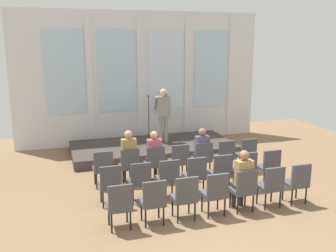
{
  "coord_description": "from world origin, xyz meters",
  "views": [
    {
      "loc": [
        -3.08,
        -6.97,
        3.52
      ],
      "look_at": [
        0.11,
        3.16,
        1.13
      ],
      "focal_mm": 40.44,
      "sensor_mm": 36.0,
      "label": 1
    }
  ],
  "objects_px": {
    "chair_r1_c6": "(269,165)",
    "chair_r1_c3": "(195,173)",
    "audience_r0_c1": "(129,154)",
    "chair_r2_c2": "(185,195)",
    "chair_r2_c5": "(271,184)",
    "chair_r0_c6": "(247,152)",
    "chair_r1_c0": "(110,182)",
    "chair_r1_c5": "(245,168)",
    "speaker": "(163,111)",
    "chair_r2_c0": "(120,203)",
    "chair_r0_c0": "(103,166)",
    "chair_r1_c1": "(140,179)",
    "chair_r0_c2": "(155,161)",
    "chair_r1_c4": "(221,170)",
    "chair_r0_c3": "(179,159)",
    "chair_r2_c3": "(215,191)",
    "audience_r0_c4": "(201,149)",
    "chair_r1_c2": "(168,176)",
    "chair_r0_c4": "(202,157)",
    "chair_r2_c4": "(244,188)",
    "audience_r2_c4": "(243,177)",
    "mic_stand": "(149,132)",
    "chair_r0_c5": "(225,155)",
    "chair_r0_c1": "(129,164)",
    "audience_r0_c2": "(154,153)",
    "chair_r2_c1": "(153,199)",
    "chair_r2_c6": "(297,181)"
  },
  "relations": [
    {
      "from": "chair_r0_c1",
      "to": "chair_r2_c5",
      "type": "relative_size",
      "value": 1.0
    },
    {
      "from": "chair_r0_c2",
      "to": "chair_r1_c3",
      "type": "height_order",
      "value": "same"
    },
    {
      "from": "audience_r0_c4",
      "to": "chair_r2_c1",
      "type": "bearing_deg",
      "value": -130.05
    },
    {
      "from": "chair_r2_c3",
      "to": "chair_r2_c6",
      "type": "height_order",
      "value": "same"
    },
    {
      "from": "chair_r1_c5",
      "to": "chair_r2_c2",
      "type": "xyz_separation_m",
      "value": [
        -1.96,
        -1.13,
        0.0
      ]
    },
    {
      "from": "audience_r0_c2",
      "to": "chair_r1_c0",
      "type": "distance_m",
      "value": 1.79
    },
    {
      "from": "audience_r0_c1",
      "to": "chair_r2_c2",
      "type": "bearing_deg",
      "value": -74.32
    },
    {
      "from": "chair_r0_c6",
      "to": "audience_r0_c2",
      "type": "bearing_deg",
      "value": 178.21
    },
    {
      "from": "mic_stand",
      "to": "chair_r0_c3",
      "type": "height_order",
      "value": "mic_stand"
    },
    {
      "from": "audience_r0_c4",
      "to": "chair_r0_c6",
      "type": "relative_size",
      "value": 1.38
    },
    {
      "from": "chair_r1_c3",
      "to": "chair_r2_c5",
      "type": "xyz_separation_m",
      "value": [
        1.31,
        -1.13,
        0.0
      ]
    },
    {
      "from": "chair_r2_c5",
      "to": "chair_r0_c6",
      "type": "bearing_deg",
      "value": 73.8
    },
    {
      "from": "chair_r0_c6",
      "to": "chair_r2_c0",
      "type": "relative_size",
      "value": 1.0
    },
    {
      "from": "chair_r1_c3",
      "to": "chair_r2_c3",
      "type": "height_order",
      "value": "same"
    },
    {
      "from": "chair_r1_c3",
      "to": "chair_r2_c0",
      "type": "bearing_deg",
      "value": -150.16
    },
    {
      "from": "speaker",
      "to": "chair_r2_c0",
      "type": "distance_m",
      "value": 5.44
    },
    {
      "from": "chair_r0_c2",
      "to": "chair_r2_c3",
      "type": "bearing_deg",
      "value": -73.8
    },
    {
      "from": "chair_r1_c2",
      "to": "chair_r2_c6",
      "type": "relative_size",
      "value": 1.0
    },
    {
      "from": "chair_r0_c4",
      "to": "chair_r1_c1",
      "type": "bearing_deg",
      "value": -150.16
    },
    {
      "from": "chair_r2_c4",
      "to": "chair_r0_c4",
      "type": "bearing_deg",
      "value": 90.0
    },
    {
      "from": "chair_r1_c1",
      "to": "chair_r2_c6",
      "type": "xyz_separation_m",
      "value": [
        3.27,
        -1.13,
        0.0
      ]
    },
    {
      "from": "chair_r1_c5",
      "to": "chair_r2_c1",
      "type": "distance_m",
      "value": 2.85
    },
    {
      "from": "chair_r0_c4",
      "to": "chair_r0_c6",
      "type": "relative_size",
      "value": 1.0
    },
    {
      "from": "audience_r0_c4",
      "to": "chair_r1_c4",
      "type": "xyz_separation_m",
      "value": [
        0.0,
        -1.21,
        -0.19
      ]
    },
    {
      "from": "chair_r0_c2",
      "to": "chair_r1_c4",
      "type": "xyz_separation_m",
      "value": [
        1.31,
        -1.13,
        0.0
      ]
    },
    {
      "from": "audience_r0_c1",
      "to": "chair_r1_c5",
      "type": "height_order",
      "value": "audience_r0_c1"
    },
    {
      "from": "chair_r2_c0",
      "to": "audience_r2_c4",
      "type": "bearing_deg",
      "value": 1.77
    },
    {
      "from": "chair_r1_c6",
      "to": "chair_r1_c3",
      "type": "bearing_deg",
      "value": 180.0
    },
    {
      "from": "chair_r1_c5",
      "to": "chair_r2_c0",
      "type": "distance_m",
      "value": 3.46
    },
    {
      "from": "chair_r0_c0",
      "to": "chair_r1_c1",
      "type": "bearing_deg",
      "value": -59.84
    },
    {
      "from": "chair_r1_c6",
      "to": "audience_r0_c1",
      "type": "bearing_deg",
      "value": 159.79
    },
    {
      "from": "mic_stand",
      "to": "chair_r1_c0",
      "type": "relative_size",
      "value": 1.65
    },
    {
      "from": "chair_r1_c0",
      "to": "chair_r1_c5",
      "type": "xyz_separation_m",
      "value": [
        3.27,
        0.0,
        0.0
      ]
    },
    {
      "from": "chair_r0_c1",
      "to": "chair_r1_c1",
      "type": "xyz_separation_m",
      "value": [
        0.0,
        -1.13,
        0.0
      ]
    },
    {
      "from": "chair_r1_c2",
      "to": "chair_r1_c4",
      "type": "distance_m",
      "value": 1.31
    },
    {
      "from": "chair_r0_c2",
      "to": "chair_r0_c3",
      "type": "distance_m",
      "value": 0.65
    },
    {
      "from": "chair_r0_c1",
      "to": "chair_r0_c4",
      "type": "bearing_deg",
      "value": 0.0
    },
    {
      "from": "mic_stand",
      "to": "chair_r0_c4",
      "type": "xyz_separation_m",
      "value": [
        0.74,
        -2.76,
        -0.09
      ]
    },
    {
      "from": "chair_r0_c2",
      "to": "chair_r0_c5",
      "type": "distance_m",
      "value": 1.96
    },
    {
      "from": "chair_r2_c0",
      "to": "chair_r1_c3",
      "type": "bearing_deg",
      "value": 29.84
    },
    {
      "from": "mic_stand",
      "to": "chair_r0_c3",
      "type": "bearing_deg",
      "value": -88.24
    },
    {
      "from": "chair_r0_c0",
      "to": "mic_stand",
      "type": "bearing_deg",
      "value": 55.73
    },
    {
      "from": "chair_r0_c3",
      "to": "chair_r2_c3",
      "type": "height_order",
      "value": "same"
    },
    {
      "from": "chair_r1_c3",
      "to": "chair_r2_c4",
      "type": "bearing_deg",
      "value": -59.84
    },
    {
      "from": "chair_r0_c3",
      "to": "chair_r0_c4",
      "type": "relative_size",
      "value": 1.0
    },
    {
      "from": "audience_r0_c1",
      "to": "chair_r1_c1",
      "type": "relative_size",
      "value": 1.47
    },
    {
      "from": "chair_r1_c2",
      "to": "chair_r2_c2",
      "type": "xyz_separation_m",
      "value": [
        0.0,
        -1.13,
        0.0
      ]
    },
    {
      "from": "chair_r1_c3",
      "to": "audience_r2_c4",
      "type": "bearing_deg",
      "value": -57.95
    },
    {
      "from": "chair_r2_c1",
      "to": "chair_r1_c6",
      "type": "bearing_deg",
      "value": 18.99
    },
    {
      "from": "chair_r0_c0",
      "to": "chair_r0_c3",
      "type": "bearing_deg",
      "value": 0.0
    }
  ]
}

